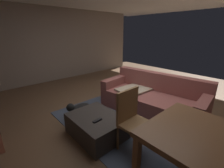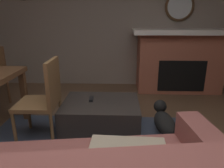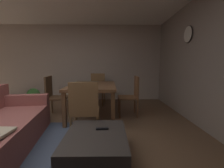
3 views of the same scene
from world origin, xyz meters
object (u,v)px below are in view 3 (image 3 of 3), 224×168
potted_plant (34,97)px  dining_chair_east (97,87)px  dining_chair_south (132,94)px  dining_chair_west (85,107)px  wall_clock (188,34)px  tv_remote (102,128)px  dining_chair_north (54,94)px  ottoman_coffee_table (96,148)px  dining_table (93,88)px

potted_plant → dining_chair_east: bearing=-77.8°
potted_plant → dining_chair_south: bearing=-106.4°
dining_chair_west → wall_clock: wall_clock is taller
dining_chair_south → potted_plant: dining_chair_south is taller
potted_plant → tv_remote: bearing=-139.7°
dining_chair_north → dining_chair_west: (-1.17, -0.91, 0.00)m
dining_chair_north → dining_chair_east: same height
tv_remote → dining_chair_west: bearing=28.8°
ottoman_coffee_table → wall_clock: size_ratio=2.60×
dining_table → dining_chair_north: bearing=90.4°
dining_chair_east → tv_remote: bearing=-174.1°
ottoman_coffee_table → tv_remote: bearing=-29.0°
dining_chair_east → potted_plant: size_ratio=1.74×
ottoman_coffee_table → dining_chair_west: dining_chair_west is taller
ottoman_coffee_table → potted_plant: 3.26m
dining_chair_west → potted_plant: bearing=42.1°
tv_remote → potted_plant: 3.21m
dining_chair_east → potted_plant: bearing=102.2°
dining_chair_east → dining_table: bearing=179.6°
dining_chair_east → dining_chair_north: bearing=142.2°
dining_chair_south → wall_clock: wall_clock is taller
dining_chair_west → dining_chair_south: size_ratio=1.00×
dining_chair_north → dining_chair_east: (1.18, -0.92, 0.00)m
tv_remote → dining_chair_south: (1.65, -0.61, 0.15)m
dining_table → dining_chair_north: 0.92m
dining_chair_north → dining_chair_east: bearing=-37.8°
potted_plant → dining_table: bearing=-114.0°
dining_chair_north → wall_clock: (-0.17, -2.98, 1.31)m
potted_plant → dining_chair_north: bearing=-132.6°
dining_chair_north → dining_table: bearing=-89.6°
tv_remote → dining_chair_south: 1.77m
wall_clock → dining_chair_south: bearing=81.4°
dining_table → potted_plant: bearing=66.0°
tv_remote → wall_clock: 2.73m
dining_chair_north → dining_chair_west: 1.49m
dining_table → dining_chair_north: dining_chair_north is taller
ottoman_coffee_table → dining_chair_south: bearing=-20.8°
ottoman_coffee_table → dining_chair_north: size_ratio=1.00×
ottoman_coffee_table → dining_chair_south: dining_chair_south is taller
dining_chair_east → dining_chair_south: (-1.18, -0.90, 0.00)m
ottoman_coffee_table → dining_chair_east: dining_chair_east is taller
dining_table → dining_chair_west: size_ratio=1.69×
tv_remote → dining_chair_east: dining_chair_east is taller
dining_chair_south → potted_plant: (0.79, 2.68, -0.23)m
dining_table → dining_chair_south: (0.00, -0.91, -0.14)m
ottoman_coffee_table → dining_chair_east: (2.96, 0.22, 0.34)m
dining_table → dining_chair_west: (-1.18, -0.00, -0.14)m
ottoman_coffee_table → dining_chair_west: 0.73m
dining_chair_east → dining_chair_west: same height
potted_plant → dining_chair_west: bearing=-137.9°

